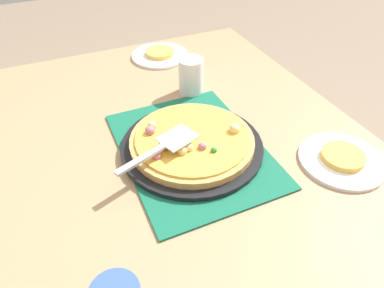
# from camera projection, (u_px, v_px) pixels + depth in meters

# --- Properties ---
(ground_plane) EXTENTS (8.00, 8.00, 0.00)m
(ground_plane) POSITION_uv_depth(u_px,v_px,m) (192.00, 287.00, 1.43)
(ground_plane) COLOR #84705B
(dining_table) EXTENTS (1.40, 1.00, 0.75)m
(dining_table) POSITION_uv_depth(u_px,v_px,m) (192.00, 178.00, 1.01)
(dining_table) COLOR #9E7A56
(dining_table) RESTS_ON ground_plane
(placemat) EXTENTS (0.48, 0.36, 0.01)m
(placemat) POSITION_uv_depth(u_px,v_px,m) (192.00, 149.00, 0.94)
(placemat) COLOR #145B42
(placemat) RESTS_ON dining_table
(pizza_pan) EXTENTS (0.38, 0.38, 0.01)m
(pizza_pan) POSITION_uv_depth(u_px,v_px,m) (192.00, 146.00, 0.93)
(pizza_pan) COLOR black
(pizza_pan) RESTS_ON placemat
(pizza) EXTENTS (0.33, 0.33, 0.05)m
(pizza) POSITION_uv_depth(u_px,v_px,m) (192.00, 140.00, 0.92)
(pizza) COLOR tan
(pizza) RESTS_ON pizza_pan
(plate_near_left) EXTENTS (0.22, 0.22, 0.01)m
(plate_near_left) POSITION_uv_depth(u_px,v_px,m) (160.00, 55.00, 1.36)
(plate_near_left) COLOR white
(plate_near_left) RESTS_ON dining_table
(plate_far_right) EXTENTS (0.22, 0.22, 0.01)m
(plate_far_right) POSITION_uv_depth(u_px,v_px,m) (342.00, 160.00, 0.90)
(plate_far_right) COLOR white
(plate_far_right) RESTS_ON dining_table
(served_slice_left) EXTENTS (0.11, 0.11, 0.02)m
(served_slice_left) POSITION_uv_depth(u_px,v_px,m) (160.00, 52.00, 1.35)
(served_slice_left) COLOR #EAB747
(served_slice_left) RESTS_ON plate_near_left
(served_slice_right) EXTENTS (0.11, 0.11, 0.02)m
(served_slice_right) POSITION_uv_depth(u_px,v_px,m) (343.00, 156.00, 0.89)
(served_slice_right) COLOR gold
(served_slice_right) RESTS_ON plate_far_right
(cup_near) EXTENTS (0.08, 0.08, 0.12)m
(cup_near) POSITION_uv_depth(u_px,v_px,m) (191.00, 76.00, 1.12)
(cup_near) COLOR white
(cup_near) RESTS_ON dining_table
(pizza_server) EXTENTS (0.12, 0.23, 0.01)m
(pizza_server) POSITION_uv_depth(u_px,v_px,m) (163.00, 146.00, 0.84)
(pizza_server) COLOR silver
(pizza_server) RESTS_ON pizza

